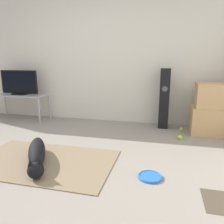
{
  "coord_description": "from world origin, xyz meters",
  "views": [
    {
      "loc": [
        1.33,
        -2.12,
        1.17
      ],
      "look_at": [
        0.58,
        0.93,
        0.45
      ],
      "focal_mm": 35.0,
      "sensor_mm": 36.0,
      "label": 1
    }
  ],
  "objects_px": {
    "cardboard_box_lower": "(209,121)",
    "tv_stand": "(20,97)",
    "floor_speaker": "(164,99)",
    "frisbee": "(150,177)",
    "tennis_ball_near_speaker": "(180,137)",
    "tennis_ball_by_boxes": "(181,129)",
    "dog": "(37,153)",
    "cardboard_box_upper": "(213,96)",
    "tv": "(19,83)"
  },
  "relations": [
    {
      "from": "tennis_ball_near_speaker",
      "to": "floor_speaker",
      "type": "bearing_deg",
      "value": 115.32
    },
    {
      "from": "frisbee",
      "to": "tv",
      "type": "distance_m",
      "value": 3.42
    },
    {
      "from": "floor_speaker",
      "to": "tv",
      "type": "height_order",
      "value": "floor_speaker"
    },
    {
      "from": "cardboard_box_lower",
      "to": "floor_speaker",
      "type": "relative_size",
      "value": 0.55
    },
    {
      "from": "tv_stand",
      "to": "tennis_ball_by_boxes",
      "type": "height_order",
      "value": "tv_stand"
    },
    {
      "from": "cardboard_box_upper",
      "to": "tennis_ball_near_speaker",
      "type": "distance_m",
      "value": 0.87
    },
    {
      "from": "frisbee",
      "to": "floor_speaker",
      "type": "xyz_separation_m",
      "value": [
        0.1,
        1.85,
        0.52
      ]
    },
    {
      "from": "frisbee",
      "to": "tennis_ball_near_speaker",
      "type": "height_order",
      "value": "tennis_ball_near_speaker"
    },
    {
      "from": "tv",
      "to": "tennis_ball_by_boxes",
      "type": "height_order",
      "value": "tv"
    },
    {
      "from": "tv",
      "to": "tv_stand",
      "type": "bearing_deg",
      "value": -90.0
    },
    {
      "from": "floor_speaker",
      "to": "tennis_ball_near_speaker",
      "type": "xyz_separation_m",
      "value": [
        0.27,
        -0.57,
        -0.5
      ]
    },
    {
      "from": "frisbee",
      "to": "cardboard_box_upper",
      "type": "distance_m",
      "value": 1.98
    },
    {
      "from": "tv_stand",
      "to": "tv",
      "type": "height_order",
      "value": "tv"
    },
    {
      "from": "cardboard_box_lower",
      "to": "tv_stand",
      "type": "distance_m",
      "value": 3.66
    },
    {
      "from": "cardboard_box_upper",
      "to": "tv_stand",
      "type": "bearing_deg",
      "value": 177.88
    },
    {
      "from": "tv",
      "to": "tennis_ball_near_speaker",
      "type": "bearing_deg",
      "value": -9.32
    },
    {
      "from": "cardboard_box_lower",
      "to": "tennis_ball_near_speaker",
      "type": "relative_size",
      "value": 8.9
    },
    {
      "from": "cardboard_box_lower",
      "to": "floor_speaker",
      "type": "distance_m",
      "value": 0.82
    },
    {
      "from": "cardboard_box_lower",
      "to": "cardboard_box_upper",
      "type": "height_order",
      "value": "cardboard_box_upper"
    },
    {
      "from": "tv_stand",
      "to": "tennis_ball_by_boxes",
      "type": "xyz_separation_m",
      "value": [
        3.23,
        -0.07,
        -0.42
      ]
    },
    {
      "from": "frisbee",
      "to": "tennis_ball_by_boxes",
      "type": "distance_m",
      "value": 1.78
    },
    {
      "from": "dog",
      "to": "tv_stand",
      "type": "bearing_deg",
      "value": 129.83
    },
    {
      "from": "cardboard_box_upper",
      "to": "tennis_ball_near_speaker",
      "type": "relative_size",
      "value": 8.02
    },
    {
      "from": "dog",
      "to": "tennis_ball_by_boxes",
      "type": "relative_size",
      "value": 15.69
    },
    {
      "from": "tennis_ball_near_speaker",
      "to": "frisbee",
      "type": "bearing_deg",
      "value": -105.79
    },
    {
      "from": "dog",
      "to": "tv_stand",
      "type": "height_order",
      "value": "tv_stand"
    },
    {
      "from": "tv_stand",
      "to": "tennis_ball_near_speaker",
      "type": "bearing_deg",
      "value": -9.27
    },
    {
      "from": "cardboard_box_upper",
      "to": "tv_stand",
      "type": "height_order",
      "value": "cardboard_box_upper"
    },
    {
      "from": "floor_speaker",
      "to": "tv",
      "type": "bearing_deg",
      "value": -179.13
    },
    {
      "from": "cardboard_box_lower",
      "to": "tv",
      "type": "xyz_separation_m",
      "value": [
        -3.65,
        0.13,
        0.53
      ]
    },
    {
      "from": "floor_speaker",
      "to": "tv_stand",
      "type": "bearing_deg",
      "value": -179.08
    },
    {
      "from": "tennis_ball_by_boxes",
      "to": "frisbee",
      "type": "bearing_deg",
      "value": -103.42
    },
    {
      "from": "cardboard_box_lower",
      "to": "tv_stand",
      "type": "xyz_separation_m",
      "value": [
        -3.65,
        0.13,
        0.23
      ]
    },
    {
      "from": "tv",
      "to": "dog",
      "type": "bearing_deg",
      "value": -50.21
    },
    {
      "from": "frisbee",
      "to": "tv_stand",
      "type": "xyz_separation_m",
      "value": [
        -2.81,
        1.81,
        0.44
      ]
    },
    {
      "from": "dog",
      "to": "tv_stand",
      "type": "relative_size",
      "value": 0.9
    },
    {
      "from": "frisbee",
      "to": "tennis_ball_by_boxes",
      "type": "bearing_deg",
      "value": 76.58
    },
    {
      "from": "frisbee",
      "to": "cardboard_box_upper",
      "type": "xyz_separation_m",
      "value": [
        0.86,
        1.67,
        0.63
      ]
    },
    {
      "from": "frisbee",
      "to": "cardboard_box_lower",
      "type": "distance_m",
      "value": 1.89
    },
    {
      "from": "dog",
      "to": "floor_speaker",
      "type": "relative_size",
      "value": 0.97
    },
    {
      "from": "frisbee",
      "to": "tv_stand",
      "type": "bearing_deg",
      "value": 147.29
    },
    {
      "from": "frisbee",
      "to": "tv",
      "type": "bearing_deg",
      "value": 147.25
    },
    {
      "from": "frisbee",
      "to": "cardboard_box_upper",
      "type": "relative_size",
      "value": 0.48
    },
    {
      "from": "dog",
      "to": "cardboard_box_upper",
      "type": "bearing_deg",
      "value": 36.99
    },
    {
      "from": "tv_stand",
      "to": "tv",
      "type": "xyz_separation_m",
      "value": [
        0.0,
        0.0,
        0.3
      ]
    },
    {
      "from": "frisbee",
      "to": "floor_speaker",
      "type": "bearing_deg",
      "value": 87.02
    },
    {
      "from": "cardboard_box_upper",
      "to": "floor_speaker",
      "type": "relative_size",
      "value": 0.5
    },
    {
      "from": "cardboard_box_lower",
      "to": "tennis_ball_by_boxes",
      "type": "distance_m",
      "value": 0.47
    },
    {
      "from": "frisbee",
      "to": "floor_speaker",
      "type": "distance_m",
      "value": 1.93
    },
    {
      "from": "floor_speaker",
      "to": "tv_stand",
      "type": "xyz_separation_m",
      "value": [
        -2.91,
        -0.05,
        -0.08
      ]
    }
  ]
}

